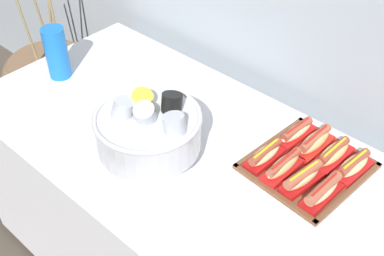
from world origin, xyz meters
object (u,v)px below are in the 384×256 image
hot_dog_3 (323,191)px  punch_bowl (149,129)px  hot_dog_0 (265,155)px  hot_dog_4 (296,132)px  cup_stack (57,53)px  buffet_table (178,209)px  hot_dog_6 (333,154)px  hot_dog_5 (314,142)px  floor_vase (59,106)px  hot_dog_2 (302,178)px  hot_dog_7 (353,166)px  serving_tray (307,166)px  hot_dog_1 (283,166)px

hot_dog_3 → punch_bowl: (-0.50, -0.23, 0.11)m
hot_dog_0 → hot_dog_4: 0.17m
cup_stack → hot_dog_3: bearing=6.4°
buffet_table → hot_dog_6: size_ratio=8.99×
hot_dog_5 → cup_stack: cup_stack is taller
floor_vase → hot_dog_2: floor_vase is taller
hot_dog_3 → cup_stack: (-1.14, -0.13, 0.07)m
hot_dog_5 → punch_bowl: size_ratio=0.51×
hot_dog_7 → punch_bowl: (-0.51, -0.40, 0.11)m
serving_tray → hot_dog_2: size_ratio=2.32×
hot_dog_1 → serving_tray: bearing=60.9°
serving_tray → cup_stack: cup_stack is taller
buffet_table → floor_vase: bearing=171.3°
serving_tray → hot_dog_1: size_ratio=2.25×
hot_dog_6 → hot_dog_0: bearing=-136.9°
buffet_table → hot_dog_7: hot_dog_7 is taller
hot_dog_0 → hot_dog_1: bearing=-4.6°
floor_vase → hot_dog_4: 1.48m
buffet_table → hot_dog_4: hot_dog_4 is taller
buffet_table → hot_dog_0: 0.52m
floor_vase → cup_stack: size_ratio=5.51×
floor_vase → hot_dog_4: floor_vase is taller
hot_dog_7 → hot_dog_0: bearing=-148.4°
buffet_table → hot_dog_4: bearing=41.6°
floor_vase → serving_tray: floor_vase is taller
hot_dog_4 → hot_dog_7: bearing=-4.6°
hot_dog_2 → punch_bowl: 0.50m
serving_tray → cup_stack: 1.06m
hot_dog_7 → cup_stack: 1.19m
hot_dog_7 → hot_dog_5: bearing=175.4°
hot_dog_0 → punch_bowl: 0.39m
buffet_table → hot_dog_1: (0.37, 0.10, 0.41)m
hot_dog_2 → hot_dog_1: bearing=175.4°
buffet_table → hot_dog_3: bearing=10.0°
serving_tray → hot_dog_3: bearing=-40.9°
serving_tray → punch_bowl: bearing=-140.3°
hot_dog_0 → floor_vase: bearing=177.7°
hot_dog_2 → cup_stack: cup_stack is taller
serving_tray → hot_dog_4: size_ratio=2.31×
punch_bowl → hot_dog_2: bearing=29.6°
hot_dog_4 → hot_dog_7: (0.22, -0.02, 0.00)m
hot_dog_7 → hot_dog_6: bearing=175.4°
hot_dog_2 → hot_dog_7: size_ratio=1.03×
buffet_table → punch_bowl: punch_bowl is taller
hot_dog_1 → hot_dog_6: 0.18m
serving_tray → cup_stack: bearing=-168.0°
floor_vase → hot_dog_1: floor_vase is taller
hot_dog_4 → punch_bowl: 0.52m
buffet_table → hot_dog_6: 0.67m
serving_tray → hot_dog_3: (0.11, -0.09, 0.03)m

